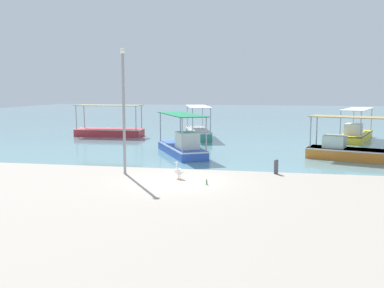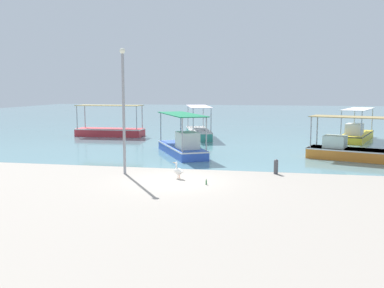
% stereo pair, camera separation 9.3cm
% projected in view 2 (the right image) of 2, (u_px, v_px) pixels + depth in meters
% --- Properties ---
extents(ground, '(120.00, 120.00, 0.00)m').
position_uv_depth(ground, '(176.00, 181.00, 20.12)').
color(ground, '#A1968A').
extents(harbor_water, '(110.00, 90.00, 0.00)m').
position_uv_depth(harbor_water, '(245.00, 116.00, 66.87)').
color(harbor_water, '#619099').
rests_on(harbor_water, ground).
extents(fishing_boat_near_right, '(6.15, 2.14, 2.82)m').
position_uv_depth(fishing_boat_near_right, '(110.00, 130.00, 39.00)').
color(fishing_boat_near_right, '#C32E36').
rests_on(fishing_boat_near_right, harbor_water).
extents(fishing_boat_far_right, '(3.86, 6.92, 2.64)m').
position_uv_depth(fishing_boat_far_right, '(357.00, 133.00, 35.56)').
color(fishing_boat_far_right, gold).
rests_on(fishing_boat_far_right, harbor_water).
extents(fishing_boat_center, '(3.44, 6.95, 2.78)m').
position_uv_depth(fishing_boat_center, '(199.00, 131.00, 37.82)').
color(fishing_boat_center, teal).
rests_on(fishing_boat_center, harbor_water).
extents(fishing_boat_near_left, '(6.00, 3.63, 2.63)m').
position_uv_depth(fishing_boat_near_left, '(353.00, 150.00, 26.01)').
color(fishing_boat_near_left, orange).
rests_on(fishing_boat_near_left, harbor_water).
extents(fishing_boat_far_left, '(4.51, 6.47, 2.66)m').
position_uv_depth(fishing_boat_far_left, '(183.00, 146.00, 27.90)').
color(fishing_boat_far_left, blue).
rests_on(fishing_boat_far_left, harbor_water).
extents(pelican, '(0.70, 0.59, 0.80)m').
position_uv_depth(pelican, '(178.00, 171.00, 20.58)').
color(pelican, '#E0997A').
rests_on(pelican, ground).
extents(lamp_post, '(0.28, 0.28, 6.29)m').
position_uv_depth(lamp_post, '(124.00, 105.00, 21.36)').
color(lamp_post, gray).
rests_on(lamp_post, ground).
extents(mooring_bollard, '(0.23, 0.23, 0.76)m').
position_uv_depth(mooring_bollard, '(276.00, 166.00, 21.69)').
color(mooring_bollard, '#47474C').
rests_on(mooring_bollard, ground).
extents(glass_bottle, '(0.07, 0.07, 0.27)m').
position_uv_depth(glass_bottle, '(206.00, 182.00, 19.29)').
color(glass_bottle, '#3F7F4C').
rests_on(glass_bottle, ground).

